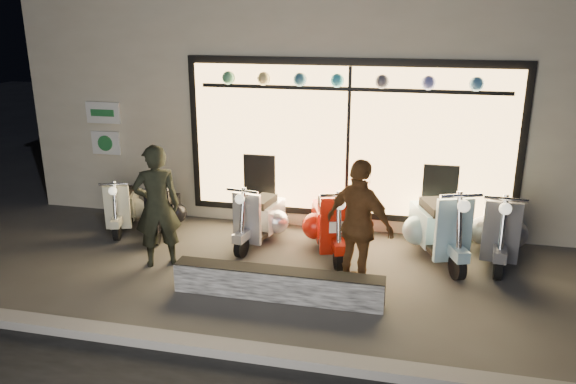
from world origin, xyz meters
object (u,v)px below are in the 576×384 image
man (157,206)px  scooter_red (330,222)px  graffiti_barrier (278,284)px  scooter_silver (262,217)px  woman (360,225)px

man → scooter_red: bearing=176.2°
graffiti_barrier → man: (-1.93, 0.62, 0.70)m
scooter_silver → scooter_red: size_ratio=0.94×
scooter_red → man: (-2.34, -1.14, 0.47)m
woman → scooter_red: bearing=-34.0°
scooter_silver → scooter_red: 1.13m
graffiti_barrier → scooter_silver: bearing=111.4°
scooter_red → man: bearing=-172.1°
scooter_silver → man: bearing=-124.9°
scooter_silver → scooter_red: bearing=5.2°
scooter_red → woman: size_ratio=0.85×
scooter_red → man: man is taller
scooter_silver → scooter_red: scooter_red is taller
scooter_red → man: size_ratio=0.84×
woman → scooter_silver: bearing=-6.5°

